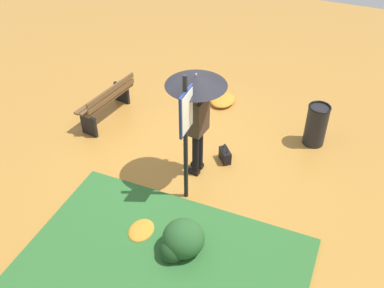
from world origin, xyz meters
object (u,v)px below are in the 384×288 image
(handbag, at_px, (225,155))
(park_bench, at_px, (107,101))
(info_sign_post, at_px, (186,126))
(person_with_umbrella, at_px, (197,99))
(trash_bin, at_px, (316,125))

(handbag, xyz_separation_m, park_bench, (-0.37, -2.66, 0.28))
(handbag, height_order, park_bench, park_bench)
(info_sign_post, height_order, handbag, info_sign_post)
(person_with_umbrella, distance_m, trash_bin, 2.66)
(person_with_umbrella, height_order, handbag, person_with_umbrella)
(handbag, height_order, trash_bin, trash_bin)
(trash_bin, bearing_deg, park_bench, -78.99)
(info_sign_post, bearing_deg, handbag, 165.55)
(handbag, bearing_deg, trash_bin, 129.89)
(person_with_umbrella, distance_m, handbag, 1.56)
(handbag, relative_size, park_bench, 0.26)
(person_with_umbrella, xyz_separation_m, park_bench, (-0.89, -2.31, -1.15))
(info_sign_post, relative_size, trash_bin, 2.76)
(handbag, relative_size, trash_bin, 0.44)
(person_with_umbrella, bearing_deg, info_sign_post, 6.37)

